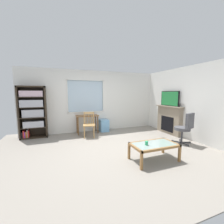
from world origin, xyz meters
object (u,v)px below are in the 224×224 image
(tv, at_px, (170,99))
(sippy_cup, at_px, (147,143))
(bookshelf, at_px, (33,111))
(fireplace, at_px, (169,120))
(desk_under_window, at_px, (87,118))
(coffee_table, at_px, (154,146))
(office_chair, at_px, (185,127))
(wooden_chair, at_px, (89,124))
(plastic_drawer_unit, at_px, (104,125))

(tv, distance_m, sippy_cup, 2.99)
(bookshelf, xyz_separation_m, fireplace, (4.95, -1.30, -0.42))
(desk_under_window, bearing_deg, coffee_table, -71.39)
(desk_under_window, bearing_deg, sippy_cup, -75.18)
(desk_under_window, height_order, fireplace, fireplace)
(bookshelf, height_order, desk_under_window, bookshelf)
(fireplace, bearing_deg, office_chair, -110.19)
(wooden_chair, height_order, fireplace, fireplace)
(fireplace, height_order, coffee_table, fireplace)
(plastic_drawer_unit, xyz_separation_m, office_chair, (1.88, -2.41, 0.30))
(bookshelf, bearing_deg, fireplace, -14.69)
(plastic_drawer_unit, relative_size, tv, 0.55)
(bookshelf, distance_m, desk_under_window, 1.96)
(wooden_chair, xyz_separation_m, tv, (3.05, -0.68, 0.93))
(plastic_drawer_unit, distance_m, office_chair, 3.07)
(tv, bearing_deg, plastic_drawer_unit, 151.63)
(desk_under_window, distance_m, wooden_chair, 0.53)
(desk_under_window, height_order, office_chair, office_chair)
(wooden_chair, bearing_deg, desk_under_window, 85.48)
(wooden_chair, distance_m, fireplace, 3.14)
(office_chair, relative_size, sippy_cup, 11.11)
(plastic_drawer_unit, height_order, fireplace, fireplace)
(coffee_table, relative_size, sippy_cup, 12.02)
(plastic_drawer_unit, distance_m, sippy_cup, 3.01)
(bookshelf, xyz_separation_m, plastic_drawer_unit, (2.63, -0.06, -0.72))
(bookshelf, distance_m, wooden_chair, 2.04)
(wooden_chair, height_order, office_chair, office_chair)
(wooden_chair, bearing_deg, sippy_cup, -71.37)
(tv, xyz_separation_m, office_chair, (-0.41, -1.17, -0.84))
(sippy_cup, bearing_deg, plastic_drawer_unit, 91.33)
(bookshelf, xyz_separation_m, wooden_chair, (1.88, -0.62, -0.51))
(bookshelf, distance_m, office_chair, 5.16)
(fireplace, bearing_deg, plastic_drawer_unit, 151.81)
(desk_under_window, height_order, plastic_drawer_unit, desk_under_window)
(fireplace, xyz_separation_m, tv, (-0.02, 0.00, 0.84))
(plastic_drawer_unit, relative_size, fireplace, 0.39)
(wooden_chair, distance_m, office_chair, 3.22)
(fireplace, relative_size, office_chair, 1.28)
(office_chair, xyz_separation_m, sippy_cup, (-1.81, -0.60, -0.10))
(bookshelf, height_order, fireplace, bookshelf)
(office_chair, bearing_deg, plastic_drawer_unit, 127.97)
(tv, xyz_separation_m, coffee_table, (-2.01, -1.77, -1.04))
(plastic_drawer_unit, bearing_deg, sippy_cup, -88.67)
(bookshelf, bearing_deg, tv, -14.74)
(plastic_drawer_unit, height_order, coffee_table, plastic_drawer_unit)
(bookshelf, relative_size, fireplace, 1.44)
(desk_under_window, relative_size, fireplace, 0.68)
(wooden_chair, distance_m, sippy_cup, 2.58)
(desk_under_window, relative_size, coffee_table, 0.81)
(plastic_drawer_unit, bearing_deg, tv, -28.37)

